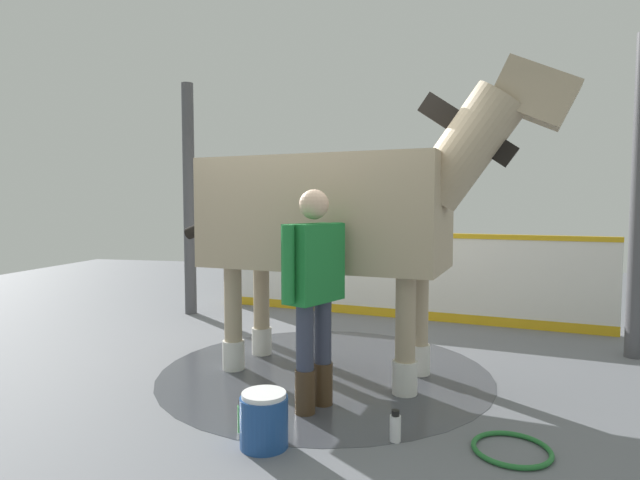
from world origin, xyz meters
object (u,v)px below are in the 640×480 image
object	(u,v)px
handler	(314,284)
bottle_shampoo	(395,427)
wash_bucket	(264,420)
bottle_spray	(242,417)
horse	(339,213)
hose_coil	(512,449)

from	to	relation	value
handler	bottle_shampoo	size ratio (longest dim) A/B	7.95
wash_bucket	bottle_spray	distance (m)	0.27
horse	handler	world-z (taller)	horse
horse	handler	size ratio (longest dim) A/B	2.15
horse	bottle_spray	xyz separation A→B (m)	(1.32, -0.41, -1.34)
horse	bottle_spray	distance (m)	1.92
horse	bottle_spray	world-z (taller)	horse
horse	bottle_shampoo	world-z (taller)	horse
hose_coil	horse	bearing A→B (deg)	-133.10
handler	bottle_shampoo	world-z (taller)	handler
bottle_spray	hose_coil	bearing A→B (deg)	93.13
hose_coil	bottle_shampoo	bearing A→B (deg)	-89.40
handler	bottle_spray	world-z (taller)	handler
bottle_shampoo	horse	bearing A→B (deg)	-154.09
hose_coil	handler	bearing A→B (deg)	-106.51
wash_bucket	bottle_spray	bearing A→B (deg)	-127.82
handler	wash_bucket	xyz separation A→B (m)	(0.65, -0.17, -0.76)
handler	bottle_spray	bearing A→B (deg)	77.84
horse	hose_coil	bearing A→B (deg)	-32.81
handler	wash_bucket	size ratio (longest dim) A/B	4.69
wash_bucket	hose_coil	world-z (taller)	wash_bucket
horse	handler	bearing A→B (deg)	-81.82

